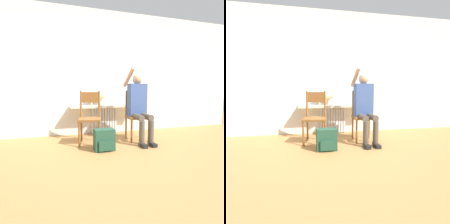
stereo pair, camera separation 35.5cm
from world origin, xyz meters
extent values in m
plane|color=#B27F47|center=(0.00, 0.00, 0.00)|extent=(12.00, 12.00, 0.00)
cube|color=white|center=(0.00, 1.23, 1.35)|extent=(7.00, 0.06, 2.70)
cube|color=white|center=(0.00, 1.16, 0.30)|extent=(0.59, 0.05, 0.61)
cube|color=white|center=(-0.27, 1.12, 0.30)|extent=(0.04, 0.03, 0.58)
cube|color=white|center=(-0.21, 1.12, 0.30)|extent=(0.04, 0.03, 0.58)
cube|color=white|center=(-0.15, 1.12, 0.30)|extent=(0.04, 0.03, 0.58)
cube|color=white|center=(-0.09, 1.12, 0.30)|extent=(0.04, 0.03, 0.58)
cube|color=white|center=(-0.03, 1.12, 0.30)|extent=(0.04, 0.03, 0.58)
cube|color=white|center=(0.03, 1.12, 0.30)|extent=(0.04, 0.03, 0.58)
cube|color=white|center=(0.09, 1.12, 0.30)|extent=(0.04, 0.03, 0.58)
cube|color=white|center=(0.15, 1.12, 0.30)|extent=(0.04, 0.03, 0.58)
cube|color=white|center=(0.21, 1.12, 0.30)|extent=(0.04, 0.03, 0.58)
cube|color=white|center=(0.27, 1.12, 0.30)|extent=(0.04, 0.03, 0.58)
cube|color=beige|center=(0.00, 1.04, 0.63)|extent=(1.53, 0.33, 0.05)
cube|color=white|center=(0.00, 1.20, 1.20)|extent=(1.46, 0.01, 1.09)
cube|color=brown|center=(-0.47, 0.38, 0.46)|extent=(0.48, 0.48, 0.04)
cylinder|color=brown|center=(-0.68, 0.26, 0.22)|extent=(0.04, 0.04, 0.44)
cylinder|color=brown|center=(-0.34, 0.18, 0.22)|extent=(0.04, 0.04, 0.44)
cylinder|color=brown|center=(-0.59, 0.59, 0.22)|extent=(0.04, 0.04, 0.44)
cylinder|color=brown|center=(-0.26, 0.51, 0.22)|extent=(0.04, 0.04, 0.44)
cylinder|color=brown|center=(-0.59, 0.59, 0.73)|extent=(0.04, 0.04, 0.49)
cylinder|color=brown|center=(-0.26, 0.51, 0.73)|extent=(0.04, 0.04, 0.49)
cube|color=brown|center=(-0.43, 0.55, 0.85)|extent=(0.35, 0.11, 0.20)
cube|color=brown|center=(0.47, 0.38, 0.46)|extent=(0.42, 0.42, 0.04)
cylinder|color=brown|center=(0.28, 0.22, 0.22)|extent=(0.04, 0.04, 0.44)
cylinder|color=brown|center=(0.63, 0.20, 0.22)|extent=(0.04, 0.04, 0.44)
cylinder|color=brown|center=(0.31, 0.57, 0.22)|extent=(0.04, 0.04, 0.44)
cylinder|color=brown|center=(0.65, 0.54, 0.22)|extent=(0.04, 0.04, 0.44)
cylinder|color=brown|center=(0.31, 0.57, 0.73)|extent=(0.04, 0.04, 0.49)
cylinder|color=brown|center=(0.65, 0.54, 0.73)|extent=(0.04, 0.04, 0.49)
cube|color=brown|center=(0.48, 0.56, 0.85)|extent=(0.36, 0.05, 0.20)
cylinder|color=brown|center=(0.38, 0.20, 0.49)|extent=(0.11, 0.42, 0.11)
cylinder|color=brown|center=(0.56, 0.20, 0.49)|extent=(0.11, 0.42, 0.11)
cylinder|color=brown|center=(0.38, -0.01, 0.22)|extent=(0.10, 0.10, 0.45)
cylinder|color=brown|center=(0.56, -0.01, 0.22)|extent=(0.10, 0.10, 0.45)
cube|color=black|center=(0.38, -0.07, 0.03)|extent=(0.09, 0.20, 0.06)
cube|color=black|center=(0.56, -0.07, 0.03)|extent=(0.09, 0.20, 0.06)
cube|color=#3D5693|center=(0.47, 0.40, 0.79)|extent=(0.34, 0.20, 0.63)
sphere|color=tan|center=(0.47, 0.40, 1.19)|extent=(0.19, 0.19, 0.19)
cylinder|color=tan|center=(0.35, 0.54, 1.23)|extent=(0.08, 0.50, 0.38)
cylinder|color=#3D5693|center=(0.62, 0.36, 0.76)|extent=(0.08, 0.08, 0.50)
cylinder|color=#DBB77A|center=(-0.21, 1.06, 0.82)|extent=(0.28, 0.14, 0.14)
sphere|color=#DBB77A|center=(-0.05, 1.06, 0.84)|extent=(0.10, 0.10, 0.10)
cone|color=#DBB77A|center=(-0.05, 1.03, 0.89)|extent=(0.03, 0.03, 0.03)
cone|color=#DBB77A|center=(-0.05, 1.08, 0.89)|extent=(0.03, 0.03, 0.03)
cylinder|color=#DBB77A|center=(-0.12, 1.02, 0.70)|extent=(0.04, 0.04, 0.10)
cylinder|color=#DBB77A|center=(-0.12, 1.09, 0.70)|extent=(0.04, 0.04, 0.10)
cylinder|color=#DBB77A|center=(-0.31, 1.02, 0.70)|extent=(0.04, 0.04, 0.10)
cylinder|color=#DBB77A|center=(-0.31, 1.09, 0.70)|extent=(0.04, 0.04, 0.10)
cylinder|color=#DBB77A|center=(-0.41, 1.06, 0.86)|extent=(0.19, 0.03, 0.13)
cube|color=#234C38|center=(-0.31, -0.03, 0.18)|extent=(0.33, 0.20, 0.36)
cube|color=#234C38|center=(-0.31, -0.14, 0.11)|extent=(0.23, 0.03, 0.16)
camera|label=1|loc=(-1.06, -2.92, 1.00)|focal=30.00mm
camera|label=2|loc=(-0.72, -3.00, 1.00)|focal=30.00mm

